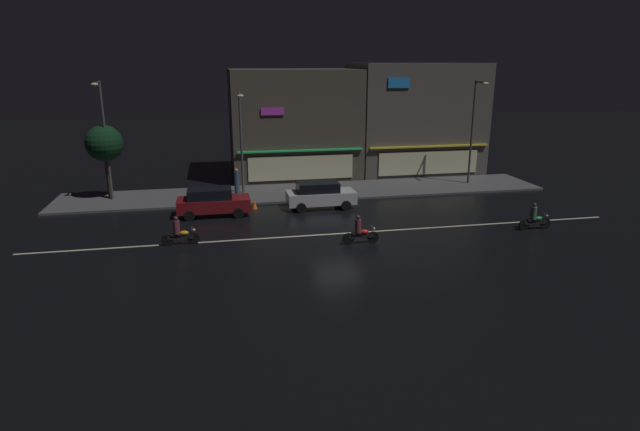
{
  "coord_description": "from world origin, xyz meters",
  "views": [
    {
      "loc": [
        -6.18,
        -25.97,
        8.9
      ],
      "look_at": [
        -0.77,
        0.96,
        0.8
      ],
      "focal_mm": 29.27,
      "sensor_mm": 36.0,
      "label": 1
    }
  ],
  "objects_px": {
    "pedestrian_on_sidewalk": "(237,183)",
    "motorcycle_lead": "(179,233)",
    "parked_car_near_kerb": "(213,201)",
    "motorcycle_opposite_lane": "(535,218)",
    "parked_car_trailing": "(320,194)",
    "streetlamp_mid": "(241,135)",
    "streetlamp_west": "(104,132)",
    "streetlamp_east": "(474,124)",
    "traffic_cone": "(254,205)",
    "motorcycle_following": "(360,232)"
  },
  "relations": [
    {
      "from": "streetlamp_mid",
      "to": "parked_car_near_kerb",
      "type": "xyz_separation_m",
      "value": [
        -2.08,
        -4.62,
        -3.34
      ]
    },
    {
      "from": "streetlamp_east",
      "to": "motorcycle_lead",
      "type": "xyz_separation_m",
      "value": [
        -20.59,
        -9.46,
        -3.91
      ]
    },
    {
      "from": "streetlamp_west",
      "to": "motorcycle_opposite_lane",
      "type": "xyz_separation_m",
      "value": [
        23.94,
        -10.84,
        -3.98
      ]
    },
    {
      "from": "streetlamp_east",
      "to": "pedestrian_on_sidewalk",
      "type": "bearing_deg",
      "value": -179.59
    },
    {
      "from": "pedestrian_on_sidewalk",
      "to": "motorcycle_lead",
      "type": "relative_size",
      "value": 0.97
    },
    {
      "from": "streetlamp_mid",
      "to": "motorcycle_opposite_lane",
      "type": "bearing_deg",
      "value": -35.56
    },
    {
      "from": "motorcycle_opposite_lane",
      "to": "traffic_cone",
      "type": "xyz_separation_m",
      "value": [
        -14.81,
        7.3,
        -0.36
      ]
    },
    {
      "from": "traffic_cone",
      "to": "pedestrian_on_sidewalk",
      "type": "bearing_deg",
      "value": 105.72
    },
    {
      "from": "streetlamp_mid",
      "to": "streetlamp_east",
      "type": "distance_m",
      "value": 16.82
    },
    {
      "from": "pedestrian_on_sidewalk",
      "to": "parked_car_trailing",
      "type": "bearing_deg",
      "value": 135.56
    },
    {
      "from": "parked_car_near_kerb",
      "to": "motorcycle_following",
      "type": "height_order",
      "value": "parked_car_near_kerb"
    },
    {
      "from": "streetlamp_east",
      "to": "motorcycle_following",
      "type": "relative_size",
      "value": 3.95
    },
    {
      "from": "parked_car_trailing",
      "to": "motorcycle_lead",
      "type": "xyz_separation_m",
      "value": [
        -8.36,
        -5.47,
        -0.24
      ]
    },
    {
      "from": "motorcycle_lead",
      "to": "pedestrian_on_sidewalk",
      "type": "bearing_deg",
      "value": -112.08
    },
    {
      "from": "streetlamp_west",
      "to": "parked_car_trailing",
      "type": "distance_m",
      "value": 14.36
    },
    {
      "from": "parked_car_near_kerb",
      "to": "pedestrian_on_sidewalk",
      "type": "bearing_deg",
      "value": -111.02
    },
    {
      "from": "pedestrian_on_sidewalk",
      "to": "traffic_cone",
      "type": "relative_size",
      "value": 3.35
    },
    {
      "from": "streetlamp_west",
      "to": "pedestrian_on_sidewalk",
      "type": "height_order",
      "value": "streetlamp_west"
    },
    {
      "from": "parked_car_near_kerb",
      "to": "parked_car_trailing",
      "type": "distance_m",
      "value": 6.67
    },
    {
      "from": "parked_car_near_kerb",
      "to": "motorcycle_opposite_lane",
      "type": "distance_m",
      "value": 18.48
    },
    {
      "from": "streetlamp_east",
      "to": "parked_car_trailing",
      "type": "bearing_deg",
      "value": -161.96
    },
    {
      "from": "streetlamp_west",
      "to": "motorcycle_lead",
      "type": "distance_m",
      "value": 11.49
    },
    {
      "from": "pedestrian_on_sidewalk",
      "to": "motorcycle_lead",
      "type": "distance_m",
      "value": 9.92
    },
    {
      "from": "streetlamp_west",
      "to": "motorcycle_following",
      "type": "bearing_deg",
      "value": -39.0
    },
    {
      "from": "parked_car_near_kerb",
      "to": "motorcycle_opposite_lane",
      "type": "height_order",
      "value": "parked_car_near_kerb"
    },
    {
      "from": "streetlamp_east",
      "to": "traffic_cone",
      "type": "distance_m",
      "value": 17.23
    },
    {
      "from": "pedestrian_on_sidewalk",
      "to": "parked_car_near_kerb",
      "type": "bearing_deg",
      "value": 62.08
    },
    {
      "from": "parked_car_trailing",
      "to": "motorcycle_lead",
      "type": "distance_m",
      "value": 9.99
    },
    {
      "from": "streetlamp_east",
      "to": "streetlamp_mid",
      "type": "bearing_deg",
      "value": 179.18
    },
    {
      "from": "motorcycle_opposite_lane",
      "to": "traffic_cone",
      "type": "relative_size",
      "value": 3.45
    },
    {
      "from": "streetlamp_east",
      "to": "pedestrian_on_sidewalk",
      "type": "relative_size",
      "value": 4.07
    },
    {
      "from": "parked_car_near_kerb",
      "to": "motorcycle_lead",
      "type": "bearing_deg",
      "value": 71.56
    },
    {
      "from": "traffic_cone",
      "to": "motorcycle_opposite_lane",
      "type": "bearing_deg",
      "value": -26.22
    },
    {
      "from": "streetlamp_east",
      "to": "motorcycle_lead",
      "type": "height_order",
      "value": "streetlamp_east"
    },
    {
      "from": "parked_car_trailing",
      "to": "streetlamp_west",
      "type": "bearing_deg",
      "value": 162.63
    },
    {
      "from": "streetlamp_east",
      "to": "traffic_cone",
      "type": "height_order",
      "value": "streetlamp_east"
    },
    {
      "from": "motorcycle_lead",
      "to": "traffic_cone",
      "type": "bearing_deg",
      "value": -127.45
    },
    {
      "from": "streetlamp_mid",
      "to": "motorcycle_lead",
      "type": "relative_size",
      "value": 3.62
    },
    {
      "from": "streetlamp_west",
      "to": "motorcycle_following",
      "type": "height_order",
      "value": "streetlamp_west"
    },
    {
      "from": "parked_car_near_kerb",
      "to": "motorcycle_following",
      "type": "bearing_deg",
      "value": 137.47
    },
    {
      "from": "streetlamp_mid",
      "to": "pedestrian_on_sidewalk",
      "type": "height_order",
      "value": "streetlamp_mid"
    },
    {
      "from": "pedestrian_on_sidewalk",
      "to": "motorcycle_lead",
      "type": "height_order",
      "value": "pedestrian_on_sidewalk"
    },
    {
      "from": "parked_car_trailing",
      "to": "traffic_cone",
      "type": "xyz_separation_m",
      "value": [
        -4.11,
        0.59,
        -0.59
      ]
    },
    {
      "from": "streetlamp_mid",
      "to": "parked_car_trailing",
      "type": "xyz_separation_m",
      "value": [
        4.58,
        -4.23,
        -3.34
      ]
    },
    {
      "from": "streetlamp_mid",
      "to": "pedestrian_on_sidewalk",
      "type": "bearing_deg",
      "value": -140.78
    },
    {
      "from": "motorcycle_lead",
      "to": "streetlamp_east",
      "type": "bearing_deg",
      "value": -157.78
    },
    {
      "from": "streetlamp_west",
      "to": "streetlamp_mid",
      "type": "bearing_deg",
      "value": 0.57
    },
    {
      "from": "streetlamp_west",
      "to": "motorcycle_following",
      "type": "relative_size",
      "value": 4.03
    },
    {
      "from": "motorcycle_lead",
      "to": "motorcycle_opposite_lane",
      "type": "bearing_deg",
      "value": 173.86
    },
    {
      "from": "parked_car_near_kerb",
      "to": "streetlamp_west",
      "type": "bearing_deg",
      "value": -34.61
    }
  ]
}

